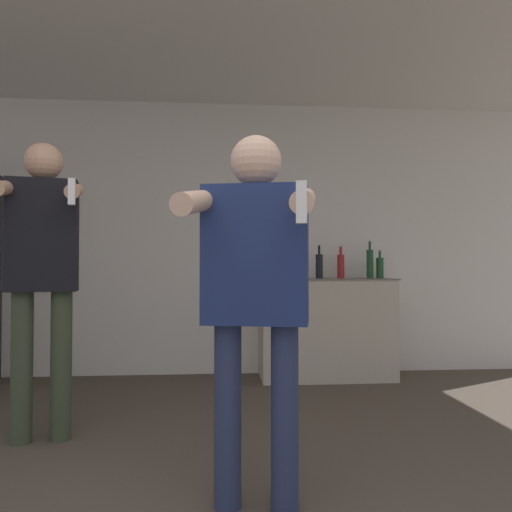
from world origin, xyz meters
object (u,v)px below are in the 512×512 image
bottle_amber_bourbon (319,266)px  person_man_side (43,261)px  bottle_brown_liquor (341,265)px  bottle_dark_rum (370,263)px  person_woman_foreground (256,278)px  bottle_tall_gin (380,267)px

bottle_amber_bourbon → person_man_side: size_ratio=0.18×
bottle_brown_liquor → person_man_side: 2.61m
bottle_amber_bourbon → bottle_dark_rum: size_ratio=0.85×
bottle_amber_bourbon → person_woman_foreground: 2.54m
bottle_tall_gin → bottle_dark_rum: (-0.09, 0.00, 0.04)m
bottle_amber_bourbon → bottle_brown_liquor: (0.20, 0.00, 0.01)m
bottle_tall_gin → bottle_brown_liquor: bottle_brown_liquor is taller
bottle_tall_gin → bottle_dark_rum: bottle_dark_rum is taller
bottle_dark_rum → person_woman_foreground: 2.72m
bottle_brown_liquor → person_man_side: (-2.13, -1.51, 0.01)m
person_woman_foreground → person_man_side: person_man_side is taller
bottle_dark_rum → person_man_side: (-2.40, -1.51, -0.00)m
bottle_amber_bourbon → person_man_side: 2.45m
person_woman_foreground → person_man_side: bearing=142.1°
bottle_dark_rum → person_woman_foreground: person_woman_foreground is taller
bottle_amber_bourbon → person_woman_foreground: person_woman_foreground is taller
bottle_tall_gin → person_woman_foreground: bearing=-118.9°
bottle_tall_gin → person_man_side: person_man_side is taller
bottle_dark_rum → person_woman_foreground: size_ratio=0.23×
bottle_brown_liquor → person_man_side: person_man_side is taller
person_man_side → person_woman_foreground: bearing=-37.9°
person_man_side → bottle_amber_bourbon: bearing=38.1°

